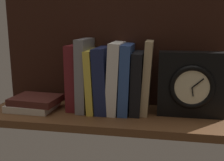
{
  "coord_description": "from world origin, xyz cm",
  "views": [
    {
      "loc": [
        16.32,
        -85.1,
        30.09
      ],
      "look_at": [
        0.35,
        3.6,
        10.72
      ],
      "focal_mm": 42.38,
      "sensor_mm": 36.0,
      "label": 1
    }
  ],
  "objects_px": {
    "book_tan_shortstories": "(147,77)",
    "framed_clock": "(191,84)",
    "book_navy_bierce": "(104,79)",
    "book_white_catcher": "(116,77)",
    "book_black_skeptic": "(137,82)",
    "book_gray_chess": "(85,74)",
    "book_blue_modern": "(127,78)",
    "book_yellow_seinlanguage": "(94,80)",
    "book_stack_side": "(34,103)",
    "book_maroon_dawkins": "(75,77)"
  },
  "relations": [
    {
      "from": "book_tan_shortstories",
      "to": "framed_clock",
      "type": "bearing_deg",
      "value": -4.27
    },
    {
      "from": "book_navy_bierce",
      "to": "book_white_catcher",
      "type": "xyz_separation_m",
      "value": [
        0.04,
        0.0,
        0.01
      ]
    },
    {
      "from": "framed_clock",
      "to": "book_tan_shortstories",
      "type": "bearing_deg",
      "value": 175.73
    },
    {
      "from": "book_black_skeptic",
      "to": "book_navy_bierce",
      "type": "bearing_deg",
      "value": 180.0
    },
    {
      "from": "book_gray_chess",
      "to": "book_blue_modern",
      "type": "height_order",
      "value": "book_gray_chess"
    },
    {
      "from": "book_gray_chess",
      "to": "framed_clock",
      "type": "xyz_separation_m",
      "value": [
        0.36,
        -0.01,
        -0.02
      ]
    },
    {
      "from": "book_blue_modern",
      "to": "book_tan_shortstories",
      "type": "xyz_separation_m",
      "value": [
        0.07,
        0.0,
        0.01
      ]
    },
    {
      "from": "book_gray_chess",
      "to": "book_navy_bierce",
      "type": "height_order",
      "value": "book_gray_chess"
    },
    {
      "from": "book_navy_bierce",
      "to": "book_tan_shortstories",
      "type": "xyz_separation_m",
      "value": [
        0.15,
        0.0,
        0.01
      ]
    },
    {
      "from": "book_yellow_seinlanguage",
      "to": "book_blue_modern",
      "type": "relative_size",
      "value": 0.92
    },
    {
      "from": "book_stack_side",
      "to": "book_black_skeptic",
      "type": "bearing_deg",
      "value": 6.47
    },
    {
      "from": "book_yellow_seinlanguage",
      "to": "book_black_skeptic",
      "type": "height_order",
      "value": "book_yellow_seinlanguage"
    },
    {
      "from": "book_yellow_seinlanguage",
      "to": "book_tan_shortstories",
      "type": "xyz_separation_m",
      "value": [
        0.19,
        0.0,
        0.02
      ]
    },
    {
      "from": "book_white_catcher",
      "to": "book_tan_shortstories",
      "type": "distance_m",
      "value": 0.11
    },
    {
      "from": "book_yellow_seinlanguage",
      "to": "book_tan_shortstories",
      "type": "height_order",
      "value": "book_tan_shortstories"
    },
    {
      "from": "book_gray_chess",
      "to": "book_blue_modern",
      "type": "distance_m",
      "value": 0.15
    },
    {
      "from": "book_maroon_dawkins",
      "to": "book_gray_chess",
      "type": "xyz_separation_m",
      "value": [
        0.04,
        0.0,
        0.01
      ]
    },
    {
      "from": "book_navy_bierce",
      "to": "book_stack_side",
      "type": "height_order",
      "value": "book_navy_bierce"
    },
    {
      "from": "book_tan_shortstories",
      "to": "book_stack_side",
      "type": "distance_m",
      "value": 0.41
    },
    {
      "from": "book_black_skeptic",
      "to": "framed_clock",
      "type": "xyz_separation_m",
      "value": [
        0.18,
        -0.01,
        0.0
      ]
    },
    {
      "from": "framed_clock",
      "to": "book_stack_side",
      "type": "xyz_separation_m",
      "value": [
        -0.54,
        -0.03,
        -0.08
      ]
    },
    {
      "from": "book_maroon_dawkins",
      "to": "book_black_skeptic",
      "type": "distance_m",
      "value": 0.22
    },
    {
      "from": "book_black_skeptic",
      "to": "book_stack_side",
      "type": "xyz_separation_m",
      "value": [
        -0.36,
        -0.04,
        -0.08
      ]
    },
    {
      "from": "book_tan_shortstories",
      "to": "book_stack_side",
      "type": "xyz_separation_m",
      "value": [
        -0.4,
        -0.04,
        -0.1
      ]
    },
    {
      "from": "book_black_skeptic",
      "to": "book_white_catcher",
      "type": "bearing_deg",
      "value": 180.0
    },
    {
      "from": "book_maroon_dawkins",
      "to": "framed_clock",
      "type": "relative_size",
      "value": 1.08
    },
    {
      "from": "book_tan_shortstories",
      "to": "book_white_catcher",
      "type": "bearing_deg",
      "value": 180.0
    },
    {
      "from": "book_yellow_seinlanguage",
      "to": "book_black_skeptic",
      "type": "bearing_deg",
      "value": 0.0
    },
    {
      "from": "book_gray_chess",
      "to": "book_navy_bierce",
      "type": "distance_m",
      "value": 0.07
    },
    {
      "from": "book_blue_modern",
      "to": "book_tan_shortstories",
      "type": "height_order",
      "value": "book_tan_shortstories"
    },
    {
      "from": "book_navy_bierce",
      "to": "book_tan_shortstories",
      "type": "distance_m",
      "value": 0.15
    },
    {
      "from": "book_navy_bierce",
      "to": "book_tan_shortstories",
      "type": "height_order",
      "value": "book_tan_shortstories"
    },
    {
      "from": "book_gray_chess",
      "to": "book_yellow_seinlanguage",
      "type": "bearing_deg",
      "value": 0.0
    },
    {
      "from": "book_yellow_seinlanguage",
      "to": "framed_clock",
      "type": "xyz_separation_m",
      "value": [
        0.33,
        -0.01,
        -0.0
      ]
    },
    {
      "from": "book_stack_side",
      "to": "book_maroon_dawkins",
      "type": "bearing_deg",
      "value": 16.29
    },
    {
      "from": "book_blue_modern",
      "to": "book_tan_shortstories",
      "type": "relative_size",
      "value": 0.95
    },
    {
      "from": "book_blue_modern",
      "to": "framed_clock",
      "type": "height_order",
      "value": "book_blue_modern"
    },
    {
      "from": "book_blue_modern",
      "to": "book_stack_side",
      "type": "relative_size",
      "value": 1.28
    },
    {
      "from": "book_black_skeptic",
      "to": "book_tan_shortstories",
      "type": "bearing_deg",
      "value": 0.0
    },
    {
      "from": "book_gray_chess",
      "to": "book_tan_shortstories",
      "type": "relative_size",
      "value": 1.02
    },
    {
      "from": "framed_clock",
      "to": "book_stack_side",
      "type": "relative_size",
      "value": 1.17
    },
    {
      "from": "book_yellow_seinlanguage",
      "to": "book_tan_shortstories",
      "type": "distance_m",
      "value": 0.19
    },
    {
      "from": "book_gray_chess",
      "to": "book_navy_bierce",
      "type": "bearing_deg",
      "value": 0.0
    },
    {
      "from": "book_gray_chess",
      "to": "book_stack_side",
      "type": "xyz_separation_m",
      "value": [
        -0.18,
        -0.04,
        -0.1
      ]
    },
    {
      "from": "book_gray_chess",
      "to": "book_navy_bierce",
      "type": "xyz_separation_m",
      "value": [
        0.07,
        0.0,
        -0.01
      ]
    },
    {
      "from": "book_tan_shortstories",
      "to": "framed_clock",
      "type": "relative_size",
      "value": 1.16
    },
    {
      "from": "framed_clock",
      "to": "book_black_skeptic",
      "type": "bearing_deg",
      "value": 176.52
    },
    {
      "from": "book_white_catcher",
      "to": "book_black_skeptic",
      "type": "height_order",
      "value": "book_white_catcher"
    },
    {
      "from": "book_black_skeptic",
      "to": "book_tan_shortstories",
      "type": "relative_size",
      "value": 0.84
    },
    {
      "from": "book_black_skeptic",
      "to": "book_stack_side",
      "type": "bearing_deg",
      "value": -173.53
    }
  ]
}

